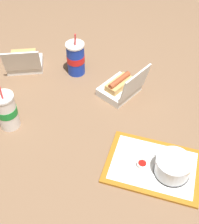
{
  "coord_description": "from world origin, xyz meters",
  "views": [
    {
      "loc": [
        0.37,
        -0.87,
        1.05
      ],
      "look_at": [
        0.05,
        0.02,
        0.05
      ],
      "focal_mm": 50.0,
      "sensor_mm": 36.0,
      "label": 1
    }
  ],
  "objects_px": {
    "clamshell_sandwich_left": "(24,62)",
    "soda_cup_front": "(7,111)",
    "soda_cup_left": "(76,58)",
    "ketchup_cup": "(142,165)",
    "plastic_fork": "(149,153)",
    "cake_container": "(173,167)",
    "food_tray": "(153,166)",
    "clamshell_hotdog_right": "(121,87)"
  },
  "relations": [
    {
      "from": "ketchup_cup",
      "to": "soda_cup_left",
      "type": "distance_m",
      "value": 0.67
    },
    {
      "from": "ketchup_cup",
      "to": "soda_cup_left",
      "type": "relative_size",
      "value": 0.17
    },
    {
      "from": "soda_cup_left",
      "to": "clamshell_hotdog_right",
      "type": "bearing_deg",
      "value": -16.73
    },
    {
      "from": "clamshell_hotdog_right",
      "to": "clamshell_sandwich_left",
      "type": "height_order",
      "value": "clamshell_hotdog_right"
    },
    {
      "from": "cake_container",
      "to": "clamshell_hotdog_right",
      "type": "height_order",
      "value": "clamshell_hotdog_right"
    },
    {
      "from": "clamshell_sandwich_left",
      "to": "soda_cup_front",
      "type": "bearing_deg",
      "value": -70.29
    },
    {
      "from": "plastic_fork",
      "to": "clamshell_hotdog_right",
      "type": "height_order",
      "value": "clamshell_hotdog_right"
    },
    {
      "from": "food_tray",
      "to": "ketchup_cup",
      "type": "height_order",
      "value": "ketchup_cup"
    },
    {
      "from": "soda_cup_left",
      "to": "clamshell_sandwich_left",
      "type": "bearing_deg",
      "value": -166.35
    },
    {
      "from": "clamshell_sandwich_left",
      "to": "soda_cup_front",
      "type": "distance_m",
      "value": 0.4
    },
    {
      "from": "cake_container",
      "to": "plastic_fork",
      "type": "bearing_deg",
      "value": 149.48
    },
    {
      "from": "food_tray",
      "to": "soda_cup_front",
      "type": "distance_m",
      "value": 0.65
    },
    {
      "from": "clamshell_sandwich_left",
      "to": "soda_cup_left",
      "type": "xyz_separation_m",
      "value": [
        0.27,
        0.06,
        0.04
      ]
    },
    {
      "from": "cake_container",
      "to": "plastic_fork",
      "type": "xyz_separation_m",
      "value": [
        -0.1,
        0.06,
        -0.03
      ]
    },
    {
      "from": "ketchup_cup",
      "to": "plastic_fork",
      "type": "bearing_deg",
      "value": 80.62
    },
    {
      "from": "food_tray",
      "to": "ketchup_cup",
      "type": "relative_size",
      "value": 9.55
    },
    {
      "from": "clamshell_sandwich_left",
      "to": "food_tray",
      "type": "bearing_deg",
      "value": -25.95
    },
    {
      "from": "clamshell_hotdog_right",
      "to": "soda_cup_left",
      "type": "height_order",
      "value": "soda_cup_left"
    },
    {
      "from": "cake_container",
      "to": "soda_cup_left",
      "type": "relative_size",
      "value": 0.59
    },
    {
      "from": "clamshell_sandwich_left",
      "to": "clamshell_hotdog_right",
      "type": "bearing_deg",
      "value": -1.67
    },
    {
      "from": "cake_container",
      "to": "ketchup_cup",
      "type": "bearing_deg",
      "value": -172.57
    },
    {
      "from": "plastic_fork",
      "to": "soda_cup_front",
      "type": "bearing_deg",
      "value": -175.0
    },
    {
      "from": "ketchup_cup",
      "to": "cake_container",
      "type": "bearing_deg",
      "value": 7.43
    },
    {
      "from": "soda_cup_left",
      "to": "soda_cup_front",
      "type": "distance_m",
      "value": 0.46
    },
    {
      "from": "cake_container",
      "to": "clamshell_hotdog_right",
      "type": "distance_m",
      "value": 0.49
    },
    {
      "from": "soda_cup_left",
      "to": "soda_cup_front",
      "type": "relative_size",
      "value": 1.0
    },
    {
      "from": "plastic_fork",
      "to": "ketchup_cup",
      "type": "bearing_deg",
      "value": -98.9
    },
    {
      "from": "soda_cup_front",
      "to": "cake_container",
      "type": "bearing_deg",
      "value": -0.86
    },
    {
      "from": "soda_cup_left",
      "to": "soda_cup_front",
      "type": "height_order",
      "value": "same"
    },
    {
      "from": "soda_cup_front",
      "to": "soda_cup_left",
      "type": "bearing_deg",
      "value": 73.35
    },
    {
      "from": "plastic_fork",
      "to": "soda_cup_front",
      "type": "height_order",
      "value": "soda_cup_front"
    },
    {
      "from": "food_tray",
      "to": "plastic_fork",
      "type": "bearing_deg",
      "value": 119.13
    },
    {
      "from": "clamshell_sandwich_left",
      "to": "soda_cup_left",
      "type": "relative_size",
      "value": 1.02
    },
    {
      "from": "food_tray",
      "to": "clamshell_sandwich_left",
      "type": "height_order",
      "value": "clamshell_sandwich_left"
    },
    {
      "from": "ketchup_cup",
      "to": "soda_cup_left",
      "type": "bearing_deg",
      "value": 135.43
    },
    {
      "from": "clamshell_hotdog_right",
      "to": "soda_cup_front",
      "type": "xyz_separation_m",
      "value": [
        -0.4,
        -0.36,
        0.05
      ]
    },
    {
      "from": "ketchup_cup",
      "to": "soda_cup_front",
      "type": "xyz_separation_m",
      "value": [
        -0.61,
        0.03,
        0.06
      ]
    },
    {
      "from": "food_tray",
      "to": "plastic_fork",
      "type": "distance_m",
      "value": 0.06
    },
    {
      "from": "ketchup_cup",
      "to": "clamshell_sandwich_left",
      "type": "distance_m",
      "value": 0.84
    },
    {
      "from": "food_tray",
      "to": "cake_container",
      "type": "bearing_deg",
      "value": -5.12
    },
    {
      "from": "food_tray",
      "to": "ketchup_cup",
      "type": "xyz_separation_m",
      "value": [
        -0.04,
        -0.02,
        0.02
      ]
    },
    {
      "from": "cake_container",
      "to": "plastic_fork",
      "type": "distance_m",
      "value": 0.12
    }
  ]
}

